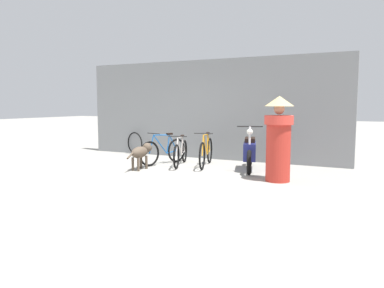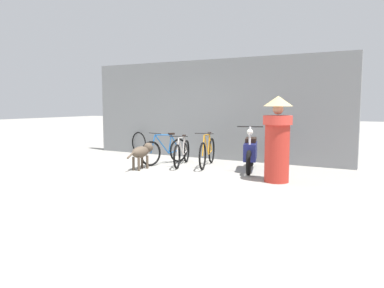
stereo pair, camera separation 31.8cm
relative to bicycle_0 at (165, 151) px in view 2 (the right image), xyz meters
name	(u,v)px [view 2 (the right image)]	position (x,y,z in m)	size (l,w,h in m)	color
ground_plane	(148,176)	(0.55, -1.56, -0.34)	(60.00, 60.00, 0.00)	gray
shop_wall_back	(210,110)	(0.55, 1.51, 1.06)	(7.88, 0.20, 2.80)	slate
bicycle_0	(165,151)	(0.00, 0.00, 0.00)	(0.57, 1.54, 0.83)	black
bicycle_1	(182,153)	(0.50, 0.02, -0.02)	(0.61, 1.62, 0.79)	black
bicycle_2	(207,152)	(1.12, 0.21, 0.02)	(0.56, 1.72, 0.87)	black
motorcycle	(250,152)	(2.27, 0.17, 0.09)	(0.69, 1.74, 1.07)	black
stray_dog	(142,152)	(-0.09, -0.90, 0.08)	(0.30, 1.06, 0.61)	#4C3F33
person_in_robes	(277,137)	(3.19, -0.81, 0.56)	(0.72, 0.72, 1.72)	#B72D23
spare_tire_left	(139,143)	(-1.80, 1.26, 0.01)	(0.68, 0.22, 0.69)	black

